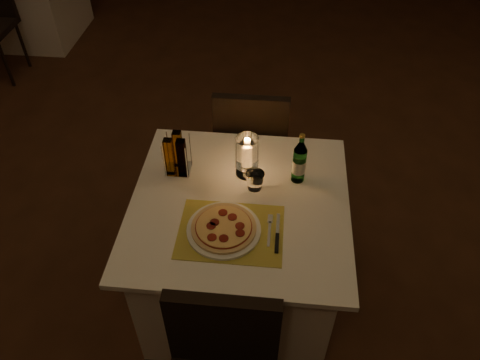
# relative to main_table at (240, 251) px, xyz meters

# --- Properties ---
(floor) EXTENTS (8.00, 10.00, 0.02)m
(floor) POSITION_rel_main_table_xyz_m (-0.08, 0.34, -0.38)
(floor) COLOR #442515
(floor) RESTS_ON ground
(main_table) EXTENTS (1.00, 1.00, 0.74)m
(main_table) POSITION_rel_main_table_xyz_m (0.00, 0.00, 0.00)
(main_table) COLOR white
(main_table) RESTS_ON ground
(chair_far) EXTENTS (0.42, 0.42, 0.90)m
(chair_far) POSITION_rel_main_table_xyz_m (0.00, 0.71, 0.18)
(chair_far) COLOR black
(chair_far) RESTS_ON ground
(placemat) EXTENTS (0.45, 0.34, 0.00)m
(placemat) POSITION_rel_main_table_xyz_m (-0.02, -0.18, 0.37)
(placemat) COLOR gold
(placemat) RESTS_ON main_table
(plate) EXTENTS (0.32, 0.32, 0.01)m
(plate) POSITION_rel_main_table_xyz_m (-0.05, -0.18, 0.38)
(plate) COLOR white
(plate) RESTS_ON placemat
(pizza) EXTENTS (0.28, 0.28, 0.02)m
(pizza) POSITION_rel_main_table_xyz_m (-0.05, -0.18, 0.39)
(pizza) COLOR #D8B77F
(pizza) RESTS_ON plate
(fork) EXTENTS (0.02, 0.18, 0.00)m
(fork) POSITION_rel_main_table_xyz_m (0.14, -0.15, 0.37)
(fork) COLOR silver
(fork) RESTS_ON placemat
(knife) EXTENTS (0.02, 0.22, 0.01)m
(knife) POSITION_rel_main_table_xyz_m (0.18, -0.21, 0.37)
(knife) COLOR black
(knife) RESTS_ON placemat
(tumbler) EXTENTS (0.09, 0.09, 0.09)m
(tumbler) POSITION_rel_main_table_xyz_m (0.06, 0.10, 0.41)
(tumbler) COLOR white
(tumbler) RESTS_ON main_table
(water_bottle) EXTENTS (0.06, 0.06, 0.27)m
(water_bottle) POSITION_rel_main_table_xyz_m (0.26, 0.18, 0.47)
(water_bottle) COLOR #509555
(water_bottle) RESTS_ON main_table
(hurricane_candle) EXTENTS (0.11, 0.11, 0.21)m
(hurricane_candle) POSITION_rel_main_table_xyz_m (0.02, 0.20, 0.49)
(hurricane_candle) COLOR white
(hurricane_candle) RESTS_ON main_table
(cruet_caddy) EXTENTS (0.12, 0.12, 0.21)m
(cruet_caddy) POSITION_rel_main_table_xyz_m (-0.32, 0.18, 0.46)
(cruet_caddy) COLOR white
(cruet_caddy) RESTS_ON main_table
(neighbor_table_left) EXTENTS (1.00, 1.00, 0.74)m
(neighbor_table_left) POSITION_rel_main_table_xyz_m (-2.40, 2.91, 0.00)
(neighbor_table_left) COLOR white
(neighbor_table_left) RESTS_ON ground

